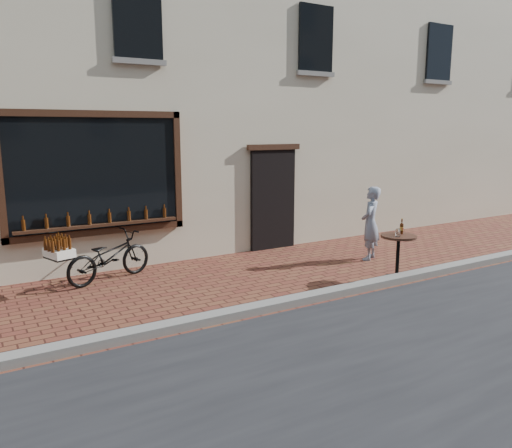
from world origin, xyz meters
TOP-DOWN VIEW (x-y plane):
  - ground at (0.00, 0.00)m, footprint 90.00×90.00m
  - kerb at (0.00, 0.20)m, footprint 90.00×0.25m
  - shop_building at (0.00, 6.50)m, footprint 28.00×6.20m
  - cargo_bicycle at (-1.91, 2.88)m, footprint 1.97×1.11m
  - bistro_table at (2.56, 0.35)m, footprint 0.62×0.62m
  - pedestrian at (3.10, 1.63)m, footprint 0.66×0.60m

SIDE VIEW (x-z plane):
  - ground at x=0.00m, z-range 0.00..0.00m
  - kerb at x=0.00m, z-range 0.00..0.12m
  - cargo_bicycle at x=-1.91m, z-range -0.02..0.91m
  - bistro_table at x=2.56m, z-range 0.04..1.11m
  - pedestrian at x=3.10m, z-range 0.00..1.51m
  - shop_building at x=0.00m, z-range 0.00..10.00m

